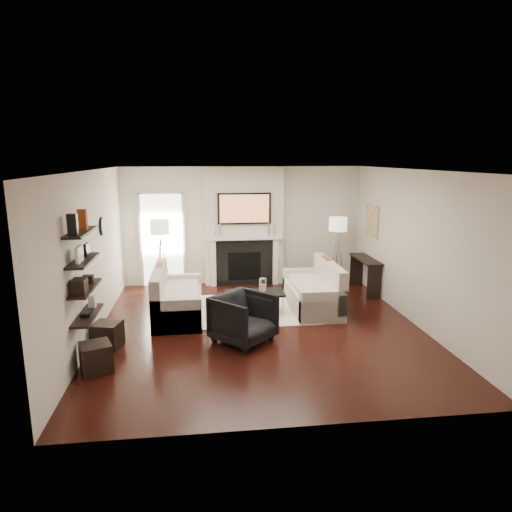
{
  "coord_description": "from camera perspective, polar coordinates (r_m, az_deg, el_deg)",
  "views": [
    {
      "loc": [
        -1.0,
        -7.41,
        2.91
      ],
      "look_at": [
        0.0,
        0.6,
        1.15
      ],
      "focal_mm": 32.0,
      "sensor_mm": 36.0,
      "label": 1
    }
  ],
  "objects": [
    {
      "name": "room_envelope",
      "position": [
        7.64,
        0.55,
        0.51
      ],
      "size": [
        6.0,
        6.0,
        6.0
      ],
      "color": "black",
      "rests_on": "ground"
    },
    {
      "name": "mantel_shelf",
      "position": [
        10.31,
        -1.43,
        2.29
      ],
      "size": [
        1.7,
        0.18,
        0.07
      ],
      "primitive_type": "cube",
      "color": "white",
      "rests_on": "chimney_breast"
    },
    {
      "name": "clock_rim",
      "position": [
        8.58,
        -18.71,
        3.54
      ],
      "size": [
        0.04,
        0.34,
        0.34
      ],
      "primitive_type": "cylinder",
      "rotation": [
        0.0,
        1.57,
        0.0
      ],
      "color": "black",
      "rests_on": "wall_left"
    },
    {
      "name": "shelf_lower",
      "position": [
        6.86,
        -20.55,
        -3.81
      ],
      "size": [
        0.25,
        1.0,
        0.04
      ],
      "primitive_type": "cube",
      "color": "black",
      "rests_on": "wall_left"
    },
    {
      "name": "loveseat_right_arm_n",
      "position": [
        8.24,
        8.4,
        -6.3
      ],
      "size": [
        0.85,
        0.18,
        0.6
      ],
      "primitive_type": "cube",
      "color": "beige",
      "rests_on": "floor"
    },
    {
      "name": "console_top",
      "position": [
        10.2,
        13.55,
        -0.39
      ],
      "size": [
        0.35,
        1.2,
        0.04
      ],
      "primitive_type": "cube",
      "color": "black",
      "rests_on": "floor"
    },
    {
      "name": "tv_screen",
      "position": [
        10.21,
        -1.45,
        5.94
      ],
      "size": [
        1.1,
        0.0,
        0.62
      ],
      "primitive_type": "cube",
      "color": "#BF723F",
      "rests_on": "tv_body"
    },
    {
      "name": "pillow_left_orange",
      "position": [
        8.78,
        -11.89,
        -2.35
      ],
      "size": [
        0.1,
        0.42,
        0.42
      ],
      "primitive_type": "cube",
      "color": "#A73F14",
      "rests_on": "loveseat_left_cushion"
    },
    {
      "name": "lamp_left_leg_c",
      "position": [
        10.0,
        -12.1,
        -1.34
      ],
      "size": [
        0.14,
        0.22,
        1.23
      ],
      "primitive_type": "cylinder",
      "rotation": [
        0.18,
        0.0,
        2.62
      ],
      "color": "silver",
      "rests_on": "floor"
    },
    {
      "name": "lamp_left_shade",
      "position": [
        9.93,
        -11.96,
        3.57
      ],
      "size": [
        0.4,
        0.4,
        0.3
      ],
      "primitive_type": "cylinder",
      "color": "white",
      "rests_on": "lamp_left_post"
    },
    {
      "name": "candlestick_l_short",
      "position": [
        10.25,
        -5.23,
        3.06
      ],
      "size": [
        0.04,
        0.04,
        0.24
      ],
      "primitive_type": "cylinder",
      "color": "silver",
      "rests_on": "mantel_shelf"
    },
    {
      "name": "lamp_right_leg_c",
      "position": [
        10.35,
        9.9,
        -0.78
      ],
      "size": [
        0.14,
        0.22,
        1.23
      ],
      "primitive_type": "cylinder",
      "rotation": [
        0.18,
        0.0,
        2.62
      ],
      "color": "silver",
      "rests_on": "floor"
    },
    {
      "name": "rug",
      "position": [
        8.94,
        -1.5,
        -6.66
      ],
      "size": [
        2.6,
        2.0,
        0.01
      ],
      "primitive_type": "cube",
      "color": "#F0E8C5",
      "rests_on": "floor"
    },
    {
      "name": "decor_magfile_a",
      "position": [
        6.32,
        -21.95,
        3.65
      ],
      "size": [
        0.12,
        0.1,
        0.28
      ],
      "primitive_type": "cube",
      "color": "black",
      "rests_on": "shelf_top"
    },
    {
      "name": "decor_frame_a",
      "position": [
        6.58,
        -21.23,
        0.2
      ],
      "size": [
        0.04,
        0.3,
        0.22
      ],
      "primitive_type": "cube",
      "color": "white",
      "rests_on": "shelf_upper"
    },
    {
      "name": "decor_wine_rack",
      "position": [
        6.55,
        -21.22,
        -3.54
      ],
      "size": [
        0.18,
        0.25,
        0.2
      ],
      "primitive_type": "cube",
      "color": "black",
      "rests_on": "shelf_lower"
    },
    {
      "name": "door_trim_l",
      "position": [
        10.62,
        -14.19,
        1.83
      ],
      "size": [
        0.06,
        0.06,
        2.16
      ],
      "primitive_type": "cube",
      "color": "white",
      "rests_on": "floor"
    },
    {
      "name": "hallway_panel",
      "position": [
        10.59,
        -11.6,
        1.93
      ],
      "size": [
        0.9,
        0.02,
        2.1
      ],
      "primitive_type": "cube",
      "color": "white",
      "rests_on": "floor"
    },
    {
      "name": "wall_art",
      "position": [
        10.26,
        14.32,
        4.3
      ],
      "size": [
        0.03,
        0.7,
        0.7
      ],
      "primitive_type": "cube",
      "color": "tan",
      "rests_on": "wall_right"
    },
    {
      "name": "decor_books",
      "position": [
        6.92,
        -20.42,
        -6.76
      ],
      "size": [
        0.14,
        0.2,
        0.05
      ],
      "primitive_type": "cube",
      "color": "black",
      "rests_on": "shelf_bottom"
    },
    {
      "name": "mantel_pilaster_r",
      "position": [
        10.54,
        2.47,
        -0.66
      ],
      "size": [
        0.12,
        0.08,
        1.1
      ],
      "primitive_type": "cube",
      "color": "white",
      "rests_on": "floor"
    },
    {
      "name": "decor_magfile_b",
      "position": [
        6.81,
        -20.88,
        4.3
      ],
      "size": [
        0.12,
        0.1,
        0.28
      ],
      "primitive_type": "cube",
      "color": "#A73F14",
      "rests_on": "shelf_top"
    },
    {
      "name": "pillow_right_orange",
      "position": [
        9.24,
        8.67,
        -1.5
      ],
      "size": [
        0.1,
        0.42,
        0.42
      ],
      "primitive_type": "cube",
      "color": "#A73F14",
      "rests_on": "loveseat_right_cushion"
    },
    {
      "name": "lamp_left_leg_a",
      "position": [
        10.08,
        -11.13,
        -1.19
      ],
      "size": [
        0.25,
        0.02,
        1.23
      ],
      "primitive_type": "cylinder",
      "rotation": [
        0.18,
        0.0,
        4.71
      ],
      "color": "silver",
      "rests_on": "floor"
    },
    {
      "name": "loveseat_left_arm_n",
      "position": [
        7.82,
        -9.94,
        -7.39
      ],
      "size": [
        0.85,
        0.18,
        0.6
      ],
      "primitive_type": "cube",
      "color": "beige",
      "rests_on": "floor"
    },
    {
      "name": "copper_bowl",
      "position": [
        8.57,
        -1.82,
        -4.43
      ],
      "size": [
        0.33,
        0.33,
        0.06
      ],
      "primitive_type": "cylinder",
      "color": "#C15E20",
      "rests_on": "coffee_table"
    },
    {
      "name": "lamp_right_shade",
      "position": [
        10.3,
        10.21,
        3.95
      ],
      "size": [
        0.4,
        0.4,
        0.3
      ],
      "primitive_type": "cylinder",
      "color": "white",
      "rests_on": "lamp_right_post"
    },
    {
      "name": "shelf_top",
      "position": [
        6.69,
        -21.06,
        2.79
      ],
      "size": [
        0.25,
        1.0,
        0.04
      ],
      "primitive_type": "cube",
      "color": "black",
      "rests_on": "wall_left"
    },
    {
      "name": "mantel_pilaster_l",
      "position": [
        10.4,
        -5.38,
        -0.88
      ],
      "size": [
        0.12,
        0.08,
        1.1
      ],
      "primitive_type": "cube",
      "color": "white",
      "rests_on": "floor"
    },
    {
      "name": "lamp_right_leg_b",
      "position": [
        10.53,
        9.6,
        -0.55
      ],
      "size": [
        0.14,
        0.22,
        1.23
      ],
      "primitive_type": "cylinder",
      "rotation": [
        0.18,
        0.0,
        0.52
      ],
      "color": "silver",
      "rests_on": "floor"
    },
    {
      "name": "fireplace_surround",
      "position": [
        10.48,
        -1.44,
        -0.89
      ],
      "size": [
        1.3,
        0.02,
        1.04
      ],
      "primitive_type": "cube",
      "color": "black",
      "rests_on": "floor"
    },
    {
      "name": "loveseat_left_cushion",
      "position": [
        8.53,
        -9.39,
        -4.49
      ],
      "size": [
        0.63,
        1.44,
        0.1
      ],
      "primitive_type": "cube",
      "color": "beige",
      "rests_on": "loveseat_left_base"
    },
    {
      "name": "shelf_upper",
      "position": [
        6.77,
        -20.8,
        -0.55
      ],
      "size": [
        0.25,
        1.0,
        0.04
      ],
      "primitive_type": "cube",
      "color": "black",
      "rests_on": "wall_left"
    },
    {
      "name": "coffee_leg_nw",
      "position": [
        8.42,
        -3.37,
        -6.57
      ],
      "size": [
        0.02,
        0.02,
        0.38
      ],
      "primitive_type": "cylinder",
      "color": "silver",
      "rests_on": "floor"
    },
    {
      "name": "coffee_table",
      "position": [
        8.61,
        -0.15,
        -4.66
      ],
      "size": [
        1.1,
        0.55,
        0.04
      ],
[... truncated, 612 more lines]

